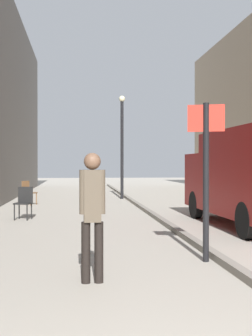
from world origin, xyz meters
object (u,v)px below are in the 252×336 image
(lamp_post, at_px, (122,140))
(cafe_chair_near_window, at_px, (24,201))
(delivery_van, at_px, (251,176))
(street_sign_post, at_px, (206,167))
(pedestrian_main_foreground, at_px, (92,208))
(cafe_chair_by_doorway, at_px, (28,191))

(lamp_post, relative_size, cafe_chair_near_window, 5.06)
(lamp_post, bearing_deg, delivery_van, -76.23)
(street_sign_post, bearing_deg, pedestrian_main_foreground, 46.73)
(pedestrian_main_foreground, xyz_separation_m, lamp_post, (1.87, 14.67, 1.71))
(delivery_van, relative_size, street_sign_post, 2.09)
(street_sign_post, bearing_deg, cafe_chair_by_doorway, -53.97)
(cafe_chair_near_window, bearing_deg, street_sign_post, 134.15)
(cafe_chair_by_doorway, bearing_deg, delivery_van, 73.50)
(pedestrian_main_foreground, bearing_deg, lamp_post, 81.09)
(delivery_van, relative_size, cafe_chair_near_window, 5.78)
(pedestrian_main_foreground, height_order, cafe_chair_by_doorway, pedestrian_main_foreground)
(delivery_van, bearing_deg, cafe_chair_near_window, 158.38)
(pedestrian_main_foreground, bearing_deg, delivery_van, 48.38)
(pedestrian_main_foreground, relative_size, cafe_chair_by_doorway, 1.86)
(delivery_van, height_order, cafe_chair_by_doorway, delivery_van)
(cafe_chair_near_window, height_order, cafe_chair_by_doorway, same)
(delivery_van, bearing_deg, cafe_chair_by_doorway, 130.74)
(cafe_chair_by_doorway, bearing_deg, pedestrian_main_foreground, 41.50)
(pedestrian_main_foreground, distance_m, street_sign_post, 2.27)
(delivery_van, distance_m, cafe_chair_near_window, 6.40)
(street_sign_post, xyz_separation_m, cafe_chair_near_window, (-3.62, 6.12, -1.00))
(street_sign_post, xyz_separation_m, cafe_chair_by_doorway, (-4.03, 10.97, -1.00))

